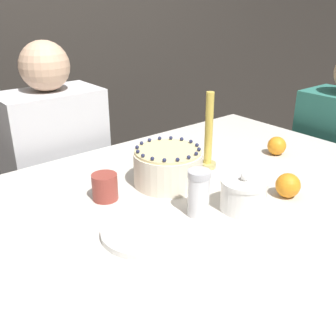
{
  "coord_description": "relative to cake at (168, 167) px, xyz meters",
  "views": [
    {
      "loc": [
        -0.65,
        -0.71,
        1.33
      ],
      "look_at": [
        0.07,
        0.16,
        0.83
      ],
      "focal_mm": 42.0,
      "sensor_mm": 36.0,
      "label": 1
    }
  ],
  "objects": [
    {
      "name": "orange_fruit_2",
      "position": [
        0.47,
        -0.07,
        -0.02
      ],
      "size": [
        0.07,
        0.07,
        0.07
      ],
      "color": "orange",
      "rests_on": "dining_table"
    },
    {
      "name": "dining_table",
      "position": [
        -0.07,
        -0.16,
        -0.15
      ],
      "size": [
        1.66,
        1.15,
        0.78
      ],
      "color": "beige",
      "rests_on": "ground_plane"
    },
    {
      "name": "person_man_blue_shirt",
      "position": [
        -0.11,
        0.61,
        -0.33
      ],
      "size": [
        0.4,
        0.34,
        1.18
      ],
      "rotation": [
        0.0,
        0.0,
        3.14
      ],
      "color": "#473D33",
      "rests_on": "ground_plane"
    },
    {
      "name": "person_woman_floral",
      "position": [
        0.96,
        -0.09,
        -0.35
      ],
      "size": [
        0.34,
        0.4,
        1.13
      ],
      "rotation": [
        0.0,
        0.0,
        1.57
      ],
      "color": "#2D2D38",
      "rests_on": "ground_plane"
    },
    {
      "name": "orange_fruit_0",
      "position": [
        0.22,
        -0.3,
        -0.02
      ],
      "size": [
        0.07,
        0.07,
        0.07
      ],
      "color": "orange",
      "rests_on": "dining_table"
    },
    {
      "name": "plate_stack",
      "position": [
        -0.23,
        -0.19,
        -0.05
      ],
      "size": [
        0.22,
        0.22,
        0.02
      ],
      "color": "white",
      "rests_on": "dining_table"
    },
    {
      "name": "candle",
      "position": [
        0.19,
        0.01,
        0.05
      ],
      "size": [
        0.06,
        0.06,
        0.27
      ],
      "color": "tan",
      "rests_on": "dining_table"
    },
    {
      "name": "sugar_shaker",
      "position": [
        -0.06,
        -0.2,
        0.01
      ],
      "size": [
        0.06,
        0.06,
        0.13
      ],
      "color": "white",
      "rests_on": "dining_table"
    },
    {
      "name": "cake",
      "position": [
        0.0,
        0.0,
        0.0
      ],
      "size": [
        0.22,
        0.22,
        0.13
      ],
      "color": "#EFE5CC",
      "rests_on": "dining_table"
    },
    {
      "name": "cup",
      "position": [
        -0.21,
        0.04,
        -0.02
      ],
      "size": [
        0.08,
        0.08,
        0.08
      ],
      "color": "#993D33",
      "rests_on": "dining_table"
    },
    {
      "name": "sugar_bowl",
      "position": [
        0.06,
        -0.26,
        -0.01
      ],
      "size": [
        0.13,
        0.13,
        0.11
      ],
      "color": "white",
      "rests_on": "dining_table"
    }
  ]
}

